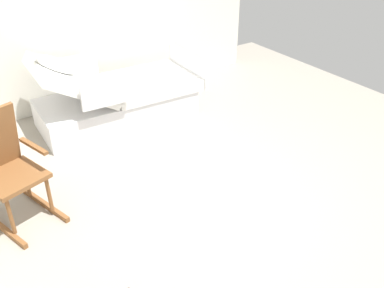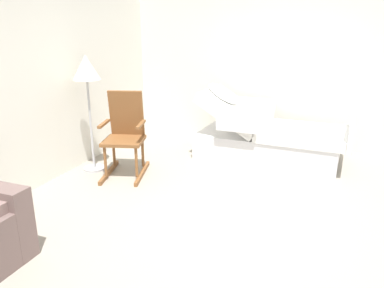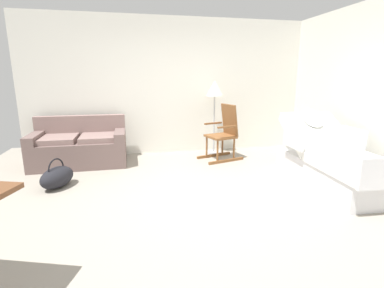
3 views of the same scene
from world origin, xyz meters
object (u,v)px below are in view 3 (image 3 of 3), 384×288
at_px(rocking_chair, 224,133).
at_px(hospital_bed, 334,164).
at_px(couch, 80,148).
at_px(floor_lamp, 215,93).
at_px(duffel_bag, 57,177).

bearing_deg(rocking_chair, hospital_bed, -53.78).
relative_size(couch, floor_lamp, 1.08).
xyz_separation_m(rocking_chair, floor_lamp, (-0.06, 0.46, 0.72)).
bearing_deg(rocking_chair, floor_lamp, 97.23).
height_order(hospital_bed, couch, hospital_bed).
distance_m(couch, duffel_bag, 1.13).
xyz_separation_m(hospital_bed, couch, (-3.81, 1.81, -0.00)).
distance_m(floor_lamp, duffel_bag, 3.24).
bearing_deg(rocking_chair, duffel_bag, -162.09).
height_order(rocking_chair, floor_lamp, floor_lamp).
distance_m(rocking_chair, floor_lamp, 0.86).
distance_m(rocking_chair, duffel_bag, 2.95).
xyz_separation_m(couch, floor_lamp, (2.58, 0.25, 0.92)).
distance_m(couch, floor_lamp, 2.75).
xyz_separation_m(hospital_bed, rocking_chair, (-1.17, 1.60, 0.20)).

